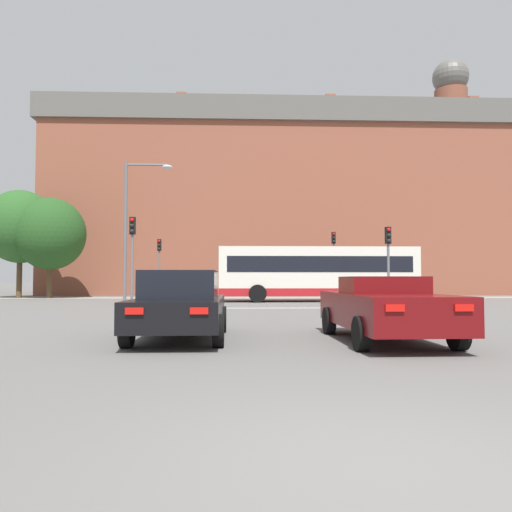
{
  "coord_description": "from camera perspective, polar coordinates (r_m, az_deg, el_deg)",
  "views": [
    {
      "loc": [
        -1.04,
        -3.54,
        1.31
      ],
      "look_at": [
        0.06,
        24.02,
        2.58
      ],
      "focal_mm": 35.0,
      "sensor_mm": 36.0,
      "label": 1
    }
  ],
  "objects": [
    {
      "name": "traffic_light_far_right",
      "position": [
        34.94,
        8.88,
        0.24
      ],
      "size": [
        0.26,
        0.31,
        4.57
      ],
      "color": "slate",
      "rests_on": "ground_plane"
    },
    {
      "name": "stop_line_strip",
      "position": [
        22.56,
        0.35,
        -5.97
      ],
      "size": [
        9.36,
        0.3,
        0.01
      ],
      "primitive_type": "cube",
      "color": "silver",
      "rests_on": "ground_plane"
    },
    {
      "name": "street_lamp_junction",
      "position": [
        25.53,
        -13.78,
        4.39
      ],
      "size": [
        2.37,
        0.36,
        7.16
      ],
      "color": "slate",
      "rests_on": "ground_plane"
    },
    {
      "name": "traffic_light_far_left",
      "position": [
        34.51,
        -11.01,
        -0.26
      ],
      "size": [
        0.26,
        0.31,
        4.02
      ],
      "color": "slate",
      "rests_on": "ground_plane"
    },
    {
      "name": "car_roadster_right",
      "position": [
        10.94,
        14.5,
        -5.74
      ],
      "size": [
        2.09,
        4.69,
        1.36
      ],
      "rotation": [
        0.0,
        0.0,
        0.02
      ],
      "color": "#600C0F",
      "rests_on": "ground_plane"
    },
    {
      "name": "tree_by_building",
      "position": [
        38.3,
        -25.33,
        3.05
      ],
      "size": [
        4.83,
        4.83,
        7.49
      ],
      "color": "#4C3823",
      "rests_on": "ground_plane"
    },
    {
      "name": "car_saloon_left",
      "position": [
        11.06,
        -8.63,
        -5.51
      ],
      "size": [
        1.97,
        4.44,
        1.49
      ],
      "rotation": [
        0.0,
        0.0,
        0.0
      ],
      "color": "black",
      "rests_on": "ground_plane"
    },
    {
      "name": "traffic_light_near_right",
      "position": [
        24.22,
        14.89,
        0.38
      ],
      "size": [
        0.26,
        0.31,
        3.76
      ],
      "color": "slate",
      "rests_on": "ground_plane"
    },
    {
      "name": "traffic_light_near_left",
      "position": [
        23.49,
        -13.97,
        1.06
      ],
      "size": [
        0.26,
        0.31,
        4.15
      ],
      "color": "slate",
      "rests_on": "ground_plane"
    },
    {
      "name": "bus_crossing_lead",
      "position": [
        29.38,
        6.99,
        -1.88
      ],
      "size": [
        11.43,
        2.7,
        3.15
      ],
      "rotation": [
        0.0,
        0.0,
        1.57
      ],
      "color": "silver",
      "rests_on": "ground_plane"
    },
    {
      "name": "tree_kerbside",
      "position": [
        36.96,
        -22.43,
        2.35
      ],
      "size": [
        4.71,
        4.71,
        6.88
      ],
      "color": "#4C3823",
      "rests_on": "ground_plane"
    },
    {
      "name": "ground_plane",
      "position": [
        3.91,
        14.32,
        -22.16
      ],
      "size": [
        400.0,
        400.0,
        0.0
      ],
      "primitive_type": "plane",
      "color": "#605E5B"
    },
    {
      "name": "pedestrian_waiting",
      "position": [
        36.86,
        14.82,
        -3.11
      ],
      "size": [
        0.37,
        0.46,
        1.63
      ],
      "rotation": [
        0.0,
        0.0,
        2.0
      ],
      "color": "#333851",
      "rests_on": "ground_plane"
    },
    {
      "name": "far_pavement",
      "position": [
        34.97,
        -0.59,
        -4.78
      ],
      "size": [
        70.4,
        2.5,
        0.01
      ],
      "primitive_type": "cube",
      "color": "gray",
      "rests_on": "ground_plane"
    },
    {
      "name": "brick_civic_building",
      "position": [
        46.79,
        3.91,
        5.72
      ],
      "size": [
        41.89,
        14.5,
        22.26
      ],
      "color": "brown",
      "rests_on": "ground_plane"
    }
  ]
}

